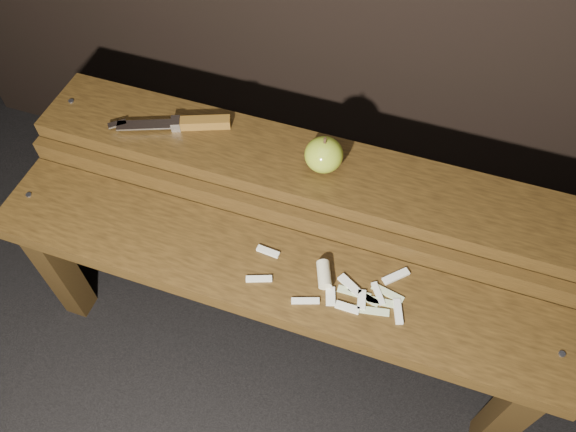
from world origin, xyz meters
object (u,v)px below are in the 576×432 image
(bench_front_tier, at_px, (269,288))
(bench_rear_tier, at_px, (303,189))
(knife, at_px, (190,123))
(apple, at_px, (324,155))

(bench_front_tier, xyz_separation_m, bench_rear_tier, (0.00, 0.23, 0.06))
(bench_rear_tier, height_order, knife, knife)
(bench_front_tier, xyz_separation_m, knife, (-0.27, 0.25, 0.16))
(knife, bearing_deg, bench_front_tier, -42.37)
(bench_rear_tier, bearing_deg, bench_front_tier, -90.00)
(bench_front_tier, bearing_deg, knife, 137.63)
(apple, distance_m, knife, 0.31)
(bench_rear_tier, xyz_separation_m, apple, (0.04, 0.00, 0.12))
(apple, bearing_deg, knife, 177.26)
(bench_front_tier, relative_size, bench_rear_tier, 1.00)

